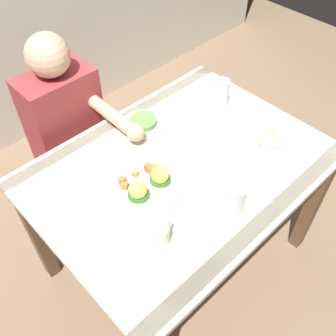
{
  "coord_description": "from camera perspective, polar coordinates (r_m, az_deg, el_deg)",
  "views": [
    {
      "loc": [
        -0.78,
        -0.74,
        1.9
      ],
      "look_at": [
        -0.08,
        0.0,
        0.78
      ],
      "focal_mm": 40.89,
      "sensor_mm": 36.0,
      "label": 1
    }
  ],
  "objects": [
    {
      "name": "eggs_benedict_plate",
      "position": [
        1.47,
        -2.93,
        -2.64
      ],
      "size": [
        0.27,
        0.27,
        0.09
      ],
      "color": "white",
      "rests_on": "dining_table"
    },
    {
      "name": "coffee_mug",
      "position": [
        1.32,
        -1.49,
        -9.79
      ],
      "size": [
        0.11,
        0.08,
        0.09
      ],
      "color": "white",
      "rests_on": "dining_table"
    },
    {
      "name": "side_plate",
      "position": [
        1.76,
        -3.69,
        6.71
      ],
      "size": [
        0.2,
        0.2,
        0.04
      ],
      "color": "white",
      "rests_on": "dining_table"
    },
    {
      "name": "fruit_bowl",
      "position": [
        1.72,
        15.11,
        4.62
      ],
      "size": [
        0.12,
        0.12,
        0.06
      ],
      "color": "white",
      "rests_on": "dining_table"
    },
    {
      "name": "water_glass_far",
      "position": [
        1.87,
        7.98,
        10.85
      ],
      "size": [
        0.07,
        0.07,
        0.13
      ],
      "color": "silver",
      "rests_on": "dining_table"
    },
    {
      "name": "water_glass_near",
      "position": [
        1.42,
        9.98,
        -4.62
      ],
      "size": [
        0.08,
        0.08,
        0.12
      ],
      "color": "silver",
      "rests_on": "dining_table"
    },
    {
      "name": "diner_person",
      "position": [
        1.93,
        -14.37,
        5.59
      ],
      "size": [
        0.34,
        0.54,
        1.14
      ],
      "color": "#33333D",
      "rests_on": "ground_plane"
    },
    {
      "name": "fork",
      "position": [
        1.64,
        4.93,
        2.34
      ],
      "size": [
        0.12,
        0.12,
        0.0
      ],
      "color": "silver",
      "rests_on": "dining_table"
    },
    {
      "name": "dining_table",
      "position": [
        1.66,
        1.88,
        -2.09
      ],
      "size": [
        1.2,
        0.9,
        0.74
      ],
      "color": "beige",
      "rests_on": "ground_plane"
    },
    {
      "name": "ground_plane",
      "position": [
        2.18,
        1.47,
        -12.94
      ],
      "size": [
        6.0,
        6.0,
        0.0
      ],
      "primitive_type": "plane",
      "color": "#7F664C"
    }
  ]
}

